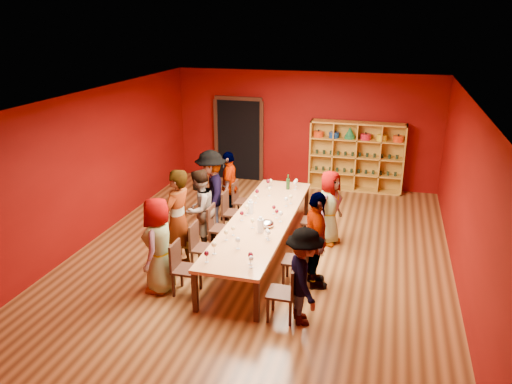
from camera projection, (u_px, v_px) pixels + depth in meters
room_shell at (262, 180)px, 9.11m from camera, size 7.10×9.10×3.04m
tasting_table at (262, 221)px, 9.38m from camera, size 1.10×4.50×0.75m
doorway at (239, 139)px, 13.72m from camera, size 1.40×0.17×2.30m
shelving_unit at (356, 153)px, 12.86m from camera, size 2.40×0.40×1.80m
chair_person_left_0 at (182, 265)px, 8.14m from camera, size 0.42×0.42×0.89m
person_left_0 at (159, 245)px, 8.14m from camera, size 0.52×0.84×1.62m
chair_person_left_1 at (200, 245)px, 8.88m from camera, size 0.42×0.42×0.89m
person_left_1 at (178, 220)px, 8.83m from camera, size 0.62×0.76×1.86m
chair_person_left_2 at (217, 225)px, 9.69m from camera, size 0.42×0.42×0.89m
person_left_2 at (199, 209)px, 9.67m from camera, size 0.61×0.86×1.59m
chair_person_left_3 at (230, 210)px, 10.46m from camera, size 0.42×0.42×0.89m
person_left_3 at (211, 191)px, 10.43m from camera, size 0.88×1.22×1.75m
chair_person_left_4 at (240, 199)px, 11.09m from camera, size 0.42×0.42×0.89m
person_left_4 at (229, 186)px, 11.06m from camera, size 0.56×0.97×1.56m
chair_person_right_0 at (287, 290)px, 7.42m from camera, size 0.42×0.42×0.89m
person_right_0 at (304, 277)px, 7.27m from camera, size 0.74×1.06×1.51m
chair_person_right_1 at (300, 257)px, 8.41m from camera, size 0.42×0.42×0.89m
person_right_1 at (316, 240)px, 8.23m from camera, size 0.76×1.08×1.69m
chair_person_right_3 at (316, 218)px, 10.01m from camera, size 0.42×0.42×0.89m
person_right_3 at (329, 208)px, 9.87m from camera, size 0.63×0.83×1.51m
wine_glass_0 at (233, 229)px, 8.60m from camera, size 0.07×0.07×0.18m
wine_glass_1 at (286, 200)px, 9.90m from camera, size 0.08×0.08×0.20m
wine_glass_2 at (206, 254)px, 7.65m from camera, size 0.08×0.08×0.20m
wine_glass_3 at (242, 214)px, 9.22m from camera, size 0.08×0.08×0.19m
wine_glass_4 at (267, 231)px, 8.48m from camera, size 0.07×0.07×0.18m
wine_glass_5 at (295, 183)px, 10.85m from camera, size 0.09×0.09×0.21m
wine_glass_6 at (269, 189)px, 10.47m from camera, size 0.08×0.08×0.20m
wine_glass_7 at (268, 233)px, 8.41m from camera, size 0.08×0.08×0.19m
wine_glass_8 at (268, 182)px, 10.92m from camera, size 0.09×0.09×0.22m
wine_glass_9 at (253, 221)px, 8.90m from camera, size 0.08×0.08×0.19m
wine_glass_10 at (238, 240)px, 8.09m from camera, size 0.09×0.09×0.21m
wine_glass_11 at (271, 181)px, 11.03m from camera, size 0.07×0.07×0.18m
wine_glass_12 at (226, 233)px, 8.41m from camera, size 0.08×0.08×0.20m
wine_glass_13 at (291, 197)px, 10.04m from camera, size 0.08×0.08×0.20m
wine_glass_14 at (296, 181)px, 11.05m from camera, size 0.07×0.07×0.19m
wine_glass_15 at (251, 259)px, 7.50m from camera, size 0.08×0.08×0.20m
wine_glass_16 at (281, 214)px, 9.16m from camera, size 0.09×0.09×0.21m
wine_glass_17 at (274, 208)px, 9.53m from camera, size 0.07×0.07×0.18m
wine_glass_18 at (257, 192)px, 10.34m from camera, size 0.08×0.08×0.20m
wine_glass_19 at (256, 197)px, 10.07m from camera, size 0.07×0.07×0.18m
wine_glass_20 at (247, 207)px, 9.47m from camera, size 0.09×0.09×0.21m
wine_glass_21 at (250, 256)px, 7.60m from camera, size 0.08×0.08×0.20m
wine_glass_22 at (214, 245)px, 7.92m from camera, size 0.09×0.09×0.22m
wine_glass_23 at (277, 212)px, 9.33m from camera, size 0.07×0.07×0.18m
spittoon_bowl at (267, 224)px, 8.97m from camera, size 0.26×0.26×0.14m
carafe_a at (251, 207)px, 9.54m from camera, size 0.12×0.12×0.28m
carafe_b at (260, 225)px, 8.73m from camera, size 0.13×0.13×0.29m
wine_bottle at (288, 184)px, 10.88m from camera, size 0.10×0.10×0.34m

